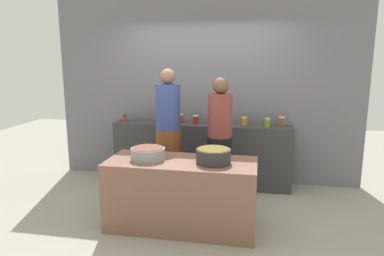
{
  "coord_description": "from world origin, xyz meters",
  "views": [
    {
      "loc": [
        0.84,
        -4.05,
        1.96
      ],
      "look_at": [
        0.0,
        0.35,
        1.05
      ],
      "focal_mm": 32.99,
      "sensor_mm": 36.0,
      "label": 1
    }
  ],
  "objects": [
    {
      "name": "ground",
      "position": [
        0.0,
        0.0,
        0.0
      ],
      "size": [
        12.0,
        12.0,
        0.0
      ],
      "primitive_type": "plane",
      "color": "gray"
    },
    {
      "name": "storefront_wall",
      "position": [
        0.0,
        1.45,
        1.5
      ],
      "size": [
        4.8,
        0.12,
        3.0
      ],
      "primitive_type": "cube",
      "color": "slate",
      "rests_on": "ground"
    },
    {
      "name": "display_shelf",
      "position": [
        0.0,
        1.1,
        0.48
      ],
      "size": [
        2.7,
        0.36,
        0.96
      ],
      "primitive_type": "cube",
      "color": "#383A3B",
      "rests_on": "ground"
    },
    {
      "name": "prep_table",
      "position": [
        0.0,
        -0.3,
        0.4
      ],
      "size": [
        1.7,
        0.7,
        0.8
      ],
      "primitive_type": "cube",
      "color": "brown",
      "rests_on": "ground"
    },
    {
      "name": "preserve_jar_0",
      "position": [
        -1.21,
        1.09,
        1.01
      ],
      "size": [
        0.07,
        0.07,
        0.1
      ],
      "color": "#B13923",
      "rests_on": "display_shelf"
    },
    {
      "name": "preserve_jar_1",
      "position": [
        -0.65,
        1.12,
        1.03
      ],
      "size": [
        0.09,
        0.09,
        0.15
      ],
      "color": "#A4321E",
      "rests_on": "display_shelf"
    },
    {
      "name": "preserve_jar_2",
      "position": [
        -0.51,
        1.14,
        1.03
      ],
      "size": [
        0.07,
        0.07,
        0.14
      ],
      "color": "red",
      "rests_on": "display_shelf"
    },
    {
      "name": "preserve_jar_3",
      "position": [
        -0.31,
        1.1,
        1.03
      ],
      "size": [
        0.07,
        0.07,
        0.14
      ],
      "color": "brown",
      "rests_on": "display_shelf"
    },
    {
      "name": "preserve_jar_4",
      "position": [
        -0.08,
        1.09,
        1.03
      ],
      "size": [
        0.09,
        0.09,
        0.13
      ],
      "color": "#A3220E",
      "rests_on": "display_shelf"
    },
    {
      "name": "preserve_jar_5",
      "position": [
        0.64,
        1.17,
        1.02
      ],
      "size": [
        0.08,
        0.08,
        0.11
      ],
      "color": "orange",
      "rests_on": "display_shelf"
    },
    {
      "name": "preserve_jar_6",
      "position": [
        0.97,
        1.03,
        1.03
      ],
      "size": [
        0.08,
        0.08,
        0.14
      ],
      "color": "#628819",
      "rests_on": "display_shelf"
    },
    {
      "name": "preserve_jar_7",
      "position": [
        1.18,
        1.17,
        1.03
      ],
      "size": [
        0.09,
        0.09,
        0.14
      ],
      "color": "brown",
      "rests_on": "display_shelf"
    },
    {
      "name": "cooking_pot_left",
      "position": [
        -0.39,
        -0.31,
        0.87
      ],
      "size": [
        0.39,
        0.39,
        0.14
      ],
      "color": "gray",
      "rests_on": "prep_table"
    },
    {
      "name": "cooking_pot_center",
      "position": [
        0.37,
        -0.32,
        0.88
      ],
      "size": [
        0.39,
        0.39,
        0.16
      ],
      "color": "#2D2D2D",
      "rests_on": "prep_table"
    },
    {
      "name": "cook_with_tongs",
      "position": [
        -0.35,
        0.48,
        0.83
      ],
      "size": [
        0.34,
        0.34,
        1.8
      ],
      "color": "brown",
      "rests_on": "ground"
    },
    {
      "name": "cook_in_cap",
      "position": [
        0.35,
        0.47,
        0.78
      ],
      "size": [
        0.33,
        0.33,
        1.7
      ],
      "color": "black",
      "rests_on": "ground"
    }
  ]
}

